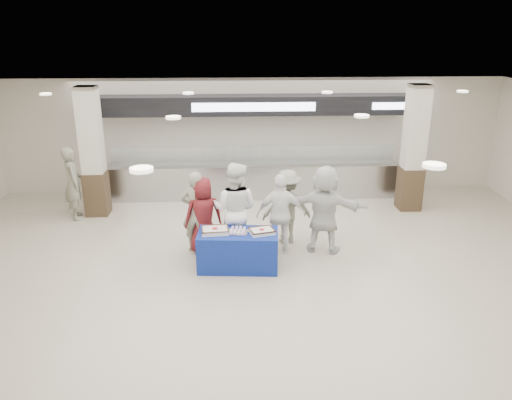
{
  "coord_description": "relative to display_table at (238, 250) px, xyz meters",
  "views": [
    {
      "loc": [
        -0.59,
        -7.88,
        4.54
      ],
      "look_at": [
        -0.12,
        1.6,
        1.21
      ],
      "focal_mm": 35.0,
      "sensor_mm": 36.0,
      "label": 1
    }
  ],
  "objects": [
    {
      "name": "civilian_maroon",
      "position": [
        -0.7,
        0.8,
        0.44
      ],
      "size": [
        0.89,
        0.68,
        1.63
      ],
      "primitive_type": "imported",
      "rotation": [
        0.0,
        0.0,
        3.36
      ],
      "color": "maroon",
      "rests_on": "ground"
    },
    {
      "name": "column_left",
      "position": [
        -3.5,
        3.17,
        1.15
      ],
      "size": [
        0.55,
        0.55,
        3.2
      ],
      "color": "#332517",
      "rests_on": "ground"
    },
    {
      "name": "chef_short",
      "position": [
        0.9,
        0.64,
        0.48
      ],
      "size": [
        1.02,
        0.46,
        1.72
      ],
      "primitive_type": "imported",
      "rotation": [
        0.0,
        0.0,
        3.1
      ],
      "color": "white",
      "rests_on": "ground"
    },
    {
      "name": "soldier_b",
      "position": [
        1.09,
        1.21,
        0.45
      ],
      "size": [
        1.11,
        0.7,
        1.65
      ],
      "primitive_type": "imported",
      "rotation": [
        0.0,
        0.0,
        3.22
      ],
      "color": "slate",
      "rests_on": "ground"
    },
    {
      "name": "column_right",
      "position": [
        4.5,
        3.17,
        1.15
      ],
      "size": [
        0.55,
        0.55,
        3.2
      ],
      "color": "#332517",
      "rests_on": "ground"
    },
    {
      "name": "civilian_white",
      "position": [
        1.81,
        0.69,
        0.57
      ],
      "size": [
        1.83,
        1.03,
        1.88
      ],
      "primitive_type": "imported",
      "rotation": [
        0.0,
        0.0,
        2.85
      ],
      "color": "silver",
      "rests_on": "ground"
    },
    {
      "name": "chef_tall",
      "position": [
        -0.04,
        0.64,
        0.61
      ],
      "size": [
        1.14,
        1.01,
        1.97
      ],
      "primitive_type": "imported",
      "rotation": [
        0.0,
        0.0,
        2.83
      ],
      "color": "white",
      "rests_on": "ground"
    },
    {
      "name": "ground",
      "position": [
        0.5,
        -1.03,
        -0.38
      ],
      "size": [
        14.0,
        14.0,
        0.0
      ],
      "primitive_type": "plane",
      "color": "#BCB4A1",
      "rests_on": "ground"
    },
    {
      "name": "serving_line",
      "position": [
        0.5,
        4.37,
        0.78
      ],
      "size": [
        8.7,
        0.85,
        2.8
      ],
      "color": "#B1B4B8",
      "rests_on": "ground"
    },
    {
      "name": "sheet_cake_right",
      "position": [
        0.46,
        -0.06,
        0.42
      ],
      "size": [
        0.53,
        0.46,
        0.1
      ],
      "color": "white",
      "rests_on": "display_table"
    },
    {
      "name": "sheet_cake_left",
      "position": [
        -0.44,
        0.02,
        0.43
      ],
      "size": [
        0.54,
        0.44,
        0.1
      ],
      "color": "white",
      "rests_on": "display_table"
    },
    {
      "name": "display_table",
      "position": [
        0.0,
        0.0,
        0.0
      ],
      "size": [
        1.61,
        0.9,
        0.75
      ],
      "primitive_type": "cube",
      "rotation": [
        0.0,
        0.0,
        -0.08
      ],
      "color": "navy",
      "rests_on": "ground"
    },
    {
      "name": "soldier_a",
      "position": [
        -0.85,
        0.85,
        0.5
      ],
      "size": [
        0.7,
        0.52,
        1.74
      ],
      "primitive_type": "imported",
      "rotation": [
        0.0,
        0.0,
        2.97
      ],
      "color": "slate",
      "rests_on": "ground"
    },
    {
      "name": "soldier_bg",
      "position": [
        -3.97,
        2.9,
        0.53
      ],
      "size": [
        0.65,
        0.78,
        1.82
      ],
      "primitive_type": "imported",
      "rotation": [
        0.0,
        0.0,
        1.96
      ],
      "color": "slate",
      "rests_on": "ground"
    },
    {
      "name": "cupcake_tray",
      "position": [
        -0.01,
        -0.0,
        0.41
      ],
      "size": [
        0.43,
        0.35,
        0.06
      ],
      "color": "#B0AFB4",
      "rests_on": "display_table"
    }
  ]
}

